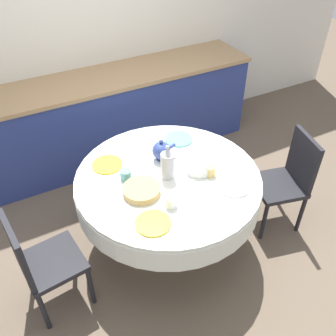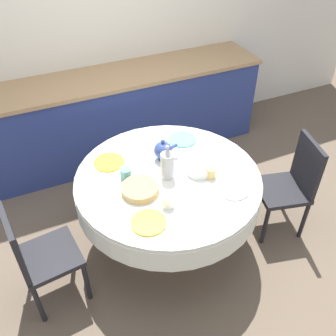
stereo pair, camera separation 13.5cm
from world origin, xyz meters
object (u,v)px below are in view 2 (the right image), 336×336
coffee_carafe (167,163)px  teapot (163,150)px  chair_right (37,254)px  chair_left (291,183)px

coffee_carafe → teapot: coffee_carafe is taller
teapot → chair_right: bearing=-163.2°
teapot → coffee_carafe: bearing=-105.5°
coffee_carafe → teapot: (0.06, 0.21, -0.04)m
chair_left → chair_right: same height
chair_right → coffee_carafe: bearing=90.0°
chair_right → coffee_carafe: size_ratio=3.12×
chair_left → chair_right: (-2.08, 0.13, 0.00)m
chair_right → coffee_carafe: 1.11m
chair_left → coffee_carafe: 1.12m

